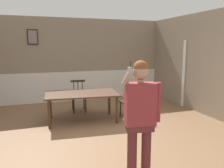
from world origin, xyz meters
name	(u,v)px	position (x,y,z in m)	size (l,w,h in m)	color
ground_plane	(102,138)	(0.00, 0.00, 0.00)	(7.98, 7.98, 0.00)	#846042
room_back_partition	(72,62)	(0.00, 3.63, 1.38)	(6.61, 0.17, 2.87)	gray
dining_table	(82,96)	(-0.14, 1.27, 0.66)	(1.93, 1.22, 0.73)	#4C3323
chair_near_window	(130,101)	(1.16, 1.15, 0.45)	(0.46, 0.46, 0.92)	#2D2319
chair_by_doorway	(79,96)	(-0.06, 2.18, 0.46)	(0.46, 0.46, 0.92)	#2D2319
person_figure	(140,112)	(0.09, -1.63, 1.01)	(0.58, 0.30, 1.74)	brown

